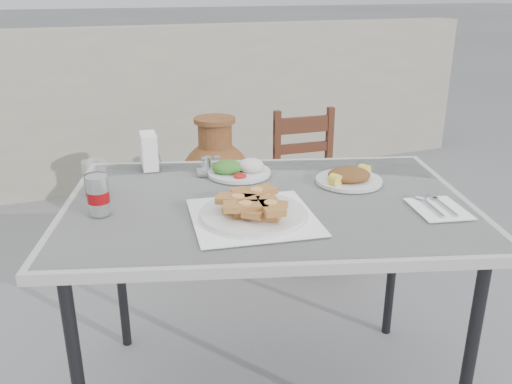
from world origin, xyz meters
name	(u,v)px	position (x,y,z in m)	size (l,w,h in m)	color
ground	(237,382)	(0.00, 0.00, 0.00)	(80.00, 80.00, 0.00)	#5F5F61
cafe_table	(268,215)	(0.08, -0.11, 0.76)	(1.55, 1.27, 0.81)	black
pide_plate	(253,207)	(-0.02, -0.24, 0.85)	(0.42, 0.42, 0.08)	white
salad_rice_plate	(239,169)	(0.08, 0.16, 0.84)	(0.24, 0.24, 0.06)	silver
salad_chopped_plate	(349,177)	(0.41, -0.07, 0.83)	(0.24, 0.24, 0.05)	silver
soda_can	(98,195)	(-0.45, -0.03, 0.87)	(0.07, 0.07, 0.12)	silver
cola_glass	(95,180)	(-0.44, 0.15, 0.86)	(0.08, 0.08, 0.12)	white
napkin_holder	(149,151)	(-0.22, 0.36, 0.88)	(0.08, 0.12, 0.14)	white
condiment_caddy	(210,168)	(-0.02, 0.21, 0.84)	(0.11, 0.09, 0.07)	silver
cutlery_napkin	(436,206)	(0.55, -0.38, 0.82)	(0.20, 0.23, 0.01)	white
chair	(311,186)	(0.76, 0.86, 0.44)	(0.40, 0.40, 0.84)	#3A1910
terracotta_urn	(216,189)	(0.31, 1.19, 0.37)	(0.45, 0.45, 0.79)	brown
back_wall	(122,109)	(0.00, 2.50, 0.60)	(6.00, 0.25, 1.20)	gray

